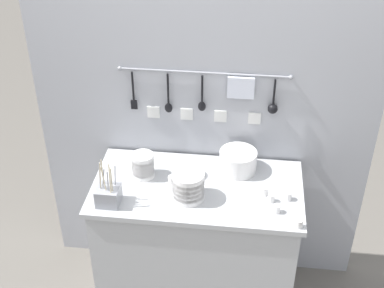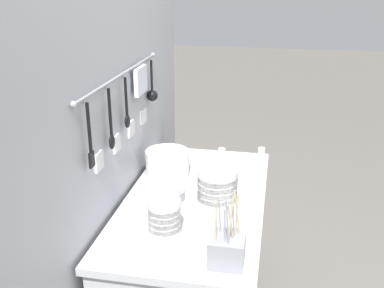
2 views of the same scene
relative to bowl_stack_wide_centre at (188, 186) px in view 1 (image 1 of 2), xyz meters
name	(u,v)px [view 1 (image 1 of 2)]	position (x,y,z in m)	size (l,w,h in m)	color
counter	(197,245)	(0.04, 0.10, -0.52)	(1.15, 0.60, 0.88)	#B7BABC
back_wall	(204,137)	(0.04, 0.44, 0.03)	(1.95, 0.09, 1.98)	#A8AAB2
bowl_stack_wide_centre	(188,186)	(0.00, 0.00, 0.00)	(0.17, 0.17, 0.16)	white
bowl_stack_nested_right	(143,165)	(-0.27, 0.16, -0.01)	(0.12, 0.12, 0.14)	white
plate_stack	(238,161)	(0.25, 0.28, -0.02)	(0.21, 0.21, 0.12)	white
steel_mixing_bowl	(192,172)	(0.00, 0.20, -0.06)	(0.11, 0.11, 0.04)	#93969E
cutlery_caddy	(108,195)	(-0.41, -0.09, -0.03)	(0.12, 0.12, 0.27)	#93969E
cup_front_right	(264,191)	(0.40, 0.08, -0.06)	(0.04, 0.04, 0.05)	white
cup_back_left	(277,209)	(0.46, -0.06, -0.06)	(0.04, 0.04, 0.05)	white
cup_centre	(299,224)	(0.57, -0.16, -0.06)	(0.04, 0.04, 0.05)	white
cup_edge_near	(288,196)	(0.52, 0.05, -0.06)	(0.04, 0.04, 0.05)	white
cup_by_caddy	(271,198)	(0.44, 0.02, -0.06)	(0.04, 0.04, 0.05)	white
cup_back_right	(171,180)	(-0.11, 0.11, -0.06)	(0.04, 0.04, 0.05)	white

